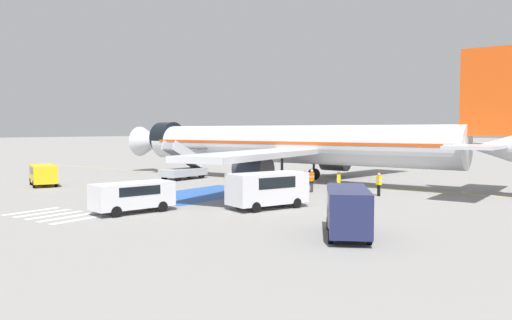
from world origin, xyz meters
The scene contains 21 objects.
ground_plane centered at (0.00, 0.00, 0.00)m, with size 600.00×600.00×0.00m, color gray.
apron_leadline_yellow centered at (0.24, -0.77, 0.00)m, with size 0.20×77.31×0.01m, color gold.
apron_stand_patch_blue centered at (0.24, -12.63, 0.00)m, with size 6.06×11.24×0.01m, color #2856A8.
apron_walkway_bar_0 centered at (-2.76, -24.82, 0.00)m, with size 0.44×3.60×0.01m, color silver.
apron_walkway_bar_1 centered at (-1.56, -24.82, 0.00)m, with size 0.44×3.60×0.01m, color silver.
apron_walkway_bar_2 centered at (-0.36, -24.82, 0.00)m, with size 0.44×3.60×0.01m, color silver.
apron_walkway_bar_3 centered at (0.84, -24.82, 0.00)m, with size 0.44×3.60×0.01m, color silver.
apron_walkway_bar_4 centered at (2.04, -24.82, 0.00)m, with size 0.44×3.60×0.01m, color silver.
airliner centered at (0.98, -0.78, 3.54)m, with size 42.68×35.84×11.06m.
boarding_stairs_forward centered at (-8.99, -4.98, 0.98)m, with size 2.27×5.26×3.94m.
fuel_tanker centered at (6.36, 25.53, 1.64)m, with size 9.36×3.82×3.27m.
service_van_0 centered at (8.27, -15.58, 1.33)m, with size 3.73×5.46×2.24m.
service_van_1 centered at (15.96, -20.38, 1.33)m, with size 3.89×5.11×2.24m.
service_van_2 centered at (2.65, -21.61, 1.10)m, with size 2.99×5.10×1.81m.
service_van_3 centered at (-14.99, -16.50, 1.11)m, with size 4.72×3.58×1.83m.
ground_crew_0 centered at (5.27, -5.61, 0.92)m, with size 0.45×0.28×1.61m.
ground_crew_1 centered at (11.81, -6.00, 1.01)m, with size 0.49×0.43×1.75m.
ground_crew_2 centered at (9.21, -7.37, 1.06)m, with size 0.34×0.48×1.83m.
ground_crew_3 centered at (6.58, -6.80, 1.05)m, with size 0.24×0.44×1.81m.
traffic_cone_0 centered at (-0.45, -8.74, 0.33)m, with size 0.59×0.59×0.65m.
traffic_cone_1 centered at (6.65, -8.47, 0.30)m, with size 0.54×0.54×0.60m.
Camera 1 is at (25.64, -41.42, 4.91)m, focal length 35.00 mm.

